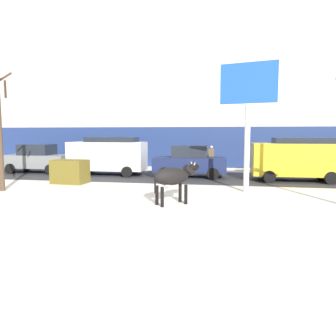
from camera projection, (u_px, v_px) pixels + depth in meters
The scene contains 13 objects.
ground_plane at pixel (135, 212), 10.54m from camera, with size 120.00×120.00×0.00m, color white.
road_strip at pixel (176, 177), 19.16m from camera, with size 60.00×5.60×0.01m, color #333338.
building_facade at pixel (190, 83), 25.49m from camera, with size 44.00×6.10×13.00m.
cow_black at pixel (173, 177), 11.63m from camera, with size 1.71×1.54×1.54m.
billboard at pixel (248, 91), 13.72m from camera, with size 2.49×0.80×5.56m.
car_grey_sedan at pixel (37, 159), 21.20m from camera, with size 4.23×2.03×1.84m.
car_white_van at pixel (108, 155), 19.96m from camera, with size 4.63×2.18×2.32m.
car_navy_sedan at pixel (190, 162), 18.94m from camera, with size 4.23×2.03×1.84m.
car_yellow_van at pixel (297, 158), 17.34m from camera, with size 4.63×2.18×2.32m.
pedestrian_near_billboard at pixel (299, 159), 20.91m from camera, with size 0.36×0.24×1.73m.
pedestrian_by_cars at pixel (264, 159), 21.29m from camera, with size 0.36×0.24×1.73m.
pedestrian_far_left at pixel (211, 158), 21.89m from camera, with size 0.36×0.24×1.73m.
dumpster at pixel (70, 172), 16.64m from camera, with size 1.70×1.10×1.20m, color brown.
Camera 1 is at (2.88, -9.98, 2.54)m, focal length 34.78 mm.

